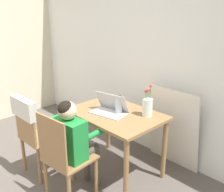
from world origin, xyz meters
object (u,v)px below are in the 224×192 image
Objects in this scene: chair_spare at (32,125)px; water_bottle at (119,105)px; laptop at (110,108)px; person_seated at (73,137)px; flower_vase at (147,106)px; chair_occupied at (64,158)px.

chair_spare is 4.72× the size of water_bottle.
chair_spare is at bearing -130.71° from water_bottle.
chair_spare is 0.93m from water_bottle.
laptop reaches higher than water_bottle.
flower_vase is (0.28, 0.73, 0.20)m from person_seated.
water_bottle is at bearing -132.25° from chair_spare.
flower_vase is at bearing 34.74° from water_bottle.
chair_occupied is 0.90× the size of person_seated.
chair_occupied is 0.70m from laptop.
chair_spare is at bearing -134.25° from flower_vase.
flower_vase reaches higher than water_bottle.
flower_vase is 0.30m from water_bottle.
water_bottle is at bearing 20.51° from laptop.
chair_occupied is 0.96m from flower_vase.
laptop is 0.10m from water_bottle.
water_bottle is (0.60, 0.69, 0.20)m from chair_spare.
chair_occupied is at bearing 179.75° from chair_spare.
person_seated is (-0.01, 0.12, 0.16)m from chair_occupied.
person_seated is at bearing -96.86° from laptop.
water_bottle reaches higher than chair_occupied.
flower_vase is 1.76× the size of water_bottle.
chair_occupied is 0.76m from water_bottle.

